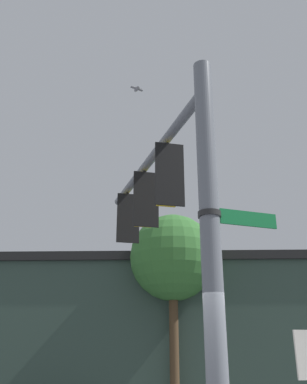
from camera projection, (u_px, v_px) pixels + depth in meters
signal_pole at (211, 252)px, 5.83m from camera, size 0.29×0.29×6.11m
mast_arm at (149, 161)px, 9.15m from camera, size 0.69×5.44×0.18m
traffic_light_nearest_pole at (167, 177)px, 7.94m from camera, size 0.54×0.49×1.31m
traffic_light_mid_inner at (144, 202)px, 9.18m from camera, size 0.54×0.49×1.31m
traffic_light_mid_outer at (127, 220)px, 10.43m from camera, size 0.54×0.49×1.31m
street_name_sign at (226, 216)px, 6.10m from camera, size 1.24×0.33×0.22m
bird_flying at (137, 89)px, 11.05m from camera, size 0.34×0.27×0.08m
storefront_building at (183, 333)px, 16.74m from camera, size 15.10×10.32×5.07m
tree_by_storefront at (173, 258)px, 14.24m from camera, size 2.84×2.84×6.21m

